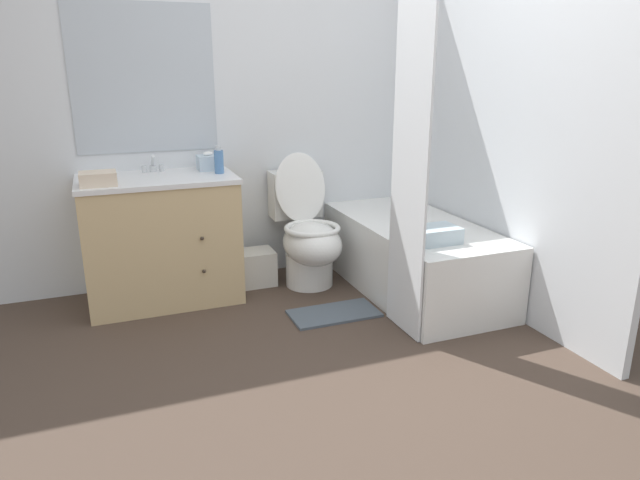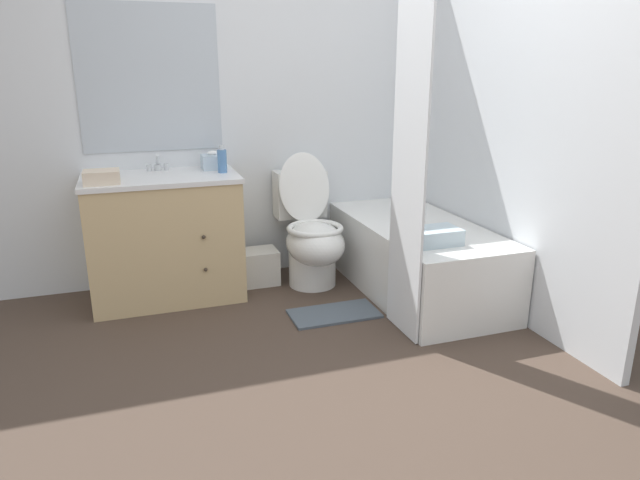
# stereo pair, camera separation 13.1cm
# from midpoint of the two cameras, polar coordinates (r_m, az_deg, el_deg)

# --- Properties ---
(ground_plane) EXTENTS (14.00, 14.00, 0.00)m
(ground_plane) POSITION_cam_midpoint_polar(r_m,az_deg,el_deg) (2.92, 2.07, -13.67)
(ground_plane) COLOR #47382D
(wall_back) EXTENTS (8.00, 0.06, 2.50)m
(wall_back) POSITION_cam_midpoint_polar(r_m,az_deg,el_deg) (4.12, -7.43, 13.61)
(wall_back) COLOR silver
(wall_back) RESTS_ON ground_plane
(wall_right) EXTENTS (0.05, 2.67, 2.50)m
(wall_right) POSITION_cam_midpoint_polar(r_m,az_deg,el_deg) (3.87, 14.83, 12.95)
(wall_right) COLOR silver
(wall_right) RESTS_ON ground_plane
(vanity_cabinet) EXTENTS (0.97, 0.60, 0.82)m
(vanity_cabinet) POSITION_cam_midpoint_polar(r_m,az_deg,el_deg) (3.85, -16.51, 0.16)
(vanity_cabinet) COLOR tan
(vanity_cabinet) RESTS_ON ground_plane
(sink_faucet) EXTENTS (0.14, 0.12, 0.12)m
(sink_faucet) POSITION_cam_midpoint_polar(r_m,az_deg,el_deg) (3.92, -17.30, 7.01)
(sink_faucet) COLOR silver
(sink_faucet) RESTS_ON vanity_cabinet
(toilet) EXTENTS (0.39, 0.70, 0.91)m
(toilet) POSITION_cam_midpoint_polar(r_m,az_deg,el_deg) (3.97, -2.17, 0.34)
(toilet) COLOR white
(toilet) RESTS_ON ground_plane
(bathtub) EXTENTS (0.71, 1.48, 0.48)m
(bathtub) POSITION_cam_midpoint_polar(r_m,az_deg,el_deg) (3.93, 8.34, -1.60)
(bathtub) COLOR white
(bathtub) RESTS_ON ground_plane
(shower_curtain) EXTENTS (0.01, 0.37, 2.04)m
(shower_curtain) POSITION_cam_midpoint_polar(r_m,az_deg,el_deg) (3.12, 7.83, 8.32)
(shower_curtain) COLOR white
(shower_curtain) RESTS_ON ground_plane
(wastebasket) EXTENTS (0.26, 0.22, 0.24)m
(wastebasket) POSITION_cam_midpoint_polar(r_m,az_deg,el_deg) (4.06, -7.38, -2.75)
(wastebasket) COLOR silver
(wastebasket) RESTS_ON ground_plane
(tissue_box) EXTENTS (0.14, 0.14, 0.12)m
(tissue_box) POSITION_cam_midpoint_polar(r_m,az_deg,el_deg) (3.91, -12.04, 7.60)
(tissue_box) COLOR silver
(tissue_box) RESTS_ON vanity_cabinet
(soap_dispenser) EXTENTS (0.06, 0.06, 0.18)m
(soap_dispenser) POSITION_cam_midpoint_polar(r_m,az_deg,el_deg) (3.76, -11.07, 7.75)
(soap_dispenser) COLOR #4C7AB2
(soap_dispenser) RESTS_ON vanity_cabinet
(hand_towel_folded) EXTENTS (0.21, 0.17, 0.08)m
(hand_towel_folded) POSITION_cam_midpoint_polar(r_m,az_deg,el_deg) (3.59, -22.30, 5.70)
(hand_towel_folded) COLOR beige
(hand_towel_folded) RESTS_ON vanity_cabinet
(bath_towel_folded) EXTENTS (0.30, 0.20, 0.10)m
(bath_towel_folded) POSITION_cam_midpoint_polar(r_m,az_deg,el_deg) (3.42, 10.16, 0.50)
(bath_towel_folded) COLOR silver
(bath_towel_folded) RESTS_ON bathtub
(bath_mat) EXTENTS (0.55, 0.29, 0.02)m
(bath_mat) POSITION_cam_midpoint_polar(r_m,az_deg,el_deg) (3.59, 0.36, -7.36)
(bath_mat) COLOR #4C5660
(bath_mat) RESTS_ON ground_plane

